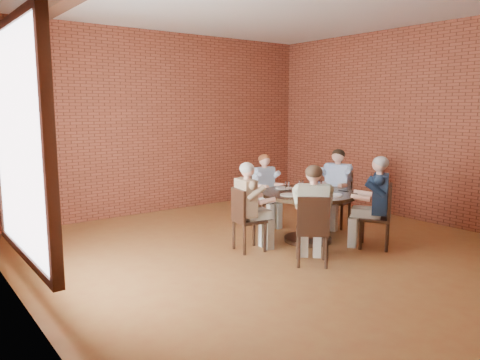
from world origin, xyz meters
TOP-DOWN VIEW (x-y plane):
  - floor at (0.00, 0.00)m, footprint 7.00×7.00m
  - wall_back at (0.00, 3.50)m, footprint 7.00×0.00m
  - wall_left at (-3.25, 0.00)m, footprint 0.00×7.00m
  - wall_right at (3.25, 0.00)m, footprint 0.00×7.00m
  - window at (-3.18, 0.40)m, footprint 0.10×2.16m
  - dining_table at (0.72, 0.28)m, footprint 1.41×1.41m
  - chair_a at (1.80, 0.66)m, footprint 0.53×0.53m
  - diner_a at (1.72, 0.63)m, footprint 0.76×0.69m
  - chair_b at (0.80, 1.44)m, footprint 0.39×0.39m
  - diner_b at (0.80, 1.37)m, footprint 0.50×0.59m
  - chair_c at (-0.34, 0.46)m, footprint 0.44×0.44m
  - diner_c at (-0.27, 0.45)m, footprint 0.66×0.57m
  - chair_d at (-0.03, -0.55)m, footprint 0.57×0.57m
  - diner_d at (0.02, -0.49)m, footprint 0.78×0.79m
  - chair_e at (1.30, -0.59)m, footprint 0.58×0.58m
  - diner_e at (1.25, -0.52)m, footprint 0.78×0.82m
  - plate_a at (1.16, 0.53)m, footprint 0.26×0.26m
  - plate_b at (0.63, 0.73)m, footprint 0.26×0.26m
  - plate_c at (0.31, 0.27)m, footprint 0.26×0.26m
  - plate_d at (0.81, -0.11)m, footprint 0.26×0.26m
  - glass_a at (0.96, 0.28)m, footprint 0.07×0.07m
  - glass_b at (0.78, 0.50)m, footprint 0.07×0.07m
  - glass_c at (0.56, 0.58)m, footprint 0.07×0.07m
  - glass_d at (0.63, 0.37)m, footprint 0.07×0.07m
  - glass_e at (0.39, 0.20)m, footprint 0.07×0.07m
  - glass_f at (0.53, -0.03)m, footprint 0.07×0.07m
  - glass_g at (0.72, 0.04)m, footprint 0.07×0.07m
  - smartphone at (1.22, 0.05)m, footprint 0.07×0.14m

SIDE VIEW (x-z plane):
  - floor at x=0.00m, z-range 0.00..0.00m
  - chair_b at x=0.80m, z-range 0.04..0.92m
  - chair_c at x=-0.34m, z-range 0.04..0.93m
  - chair_d at x=-0.03m, z-range 0.04..0.95m
  - chair_a at x=1.80m, z-range 0.04..0.96m
  - chair_e at x=1.30m, z-range 0.04..0.97m
  - dining_table at x=0.72m, z-range 0.15..0.90m
  - diner_b at x=0.80m, z-range 0.00..1.22m
  - diner_c at x=-0.27m, z-range 0.00..1.25m
  - diner_d at x=0.02m, z-range 0.00..1.28m
  - diner_a at x=1.72m, z-range 0.00..1.30m
  - diner_e at x=1.25m, z-range 0.00..1.31m
  - smartphone at x=1.22m, z-range 0.75..0.76m
  - plate_a at x=1.16m, z-range 0.75..0.76m
  - plate_b at x=0.63m, z-range 0.75..0.76m
  - plate_c at x=0.31m, z-range 0.75..0.76m
  - plate_d at x=0.81m, z-range 0.75..0.76m
  - glass_a at x=0.96m, z-range 0.75..0.89m
  - glass_b at x=0.78m, z-range 0.75..0.89m
  - glass_c at x=0.56m, z-range 0.75..0.89m
  - glass_d at x=0.63m, z-range 0.75..0.89m
  - glass_e at x=0.39m, z-range 0.75..0.89m
  - glass_f at x=0.53m, z-range 0.75..0.89m
  - glass_g at x=0.72m, z-range 0.75..0.89m
  - window at x=-3.18m, z-range 0.47..2.83m
  - wall_back at x=0.00m, z-range -1.80..5.20m
  - wall_left at x=-3.25m, z-range -1.80..5.20m
  - wall_right at x=3.25m, z-range -1.80..5.20m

